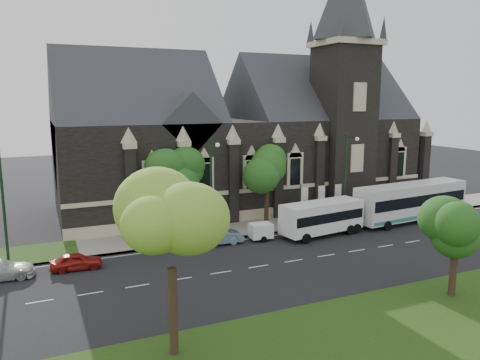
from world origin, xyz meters
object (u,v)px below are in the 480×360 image
tree_park_near (174,225)px  street_lamp_near (347,174)px  tree_walk_right (268,166)px  shuttle_bus (322,216)px  tree_park_east (457,224)px  banner_flag_center (320,199)px  car_far_red (76,261)px  tree_walk_left (180,172)px  street_lamp_mid (212,184)px  banner_flag_left (303,200)px  street_lamp_far (3,201)px  box_trailer (261,231)px  tour_coach (411,201)px  banner_flag_right (336,197)px  sedan (216,236)px

tree_park_near → street_lamp_near: (21.77, 15.86, -1.30)m
tree_walk_right → shuttle_bus: 7.54m
tree_park_east → banner_flag_center: bearing=83.4°
shuttle_bus → car_far_red: (-21.25, -0.04, -1.15)m
tree_walk_left → shuttle_bus: tree_walk_left is taller
tree_park_near → tree_walk_right: 24.58m
street_lamp_mid → banner_flag_left: street_lamp_mid is taller
street_lamp_far → banner_flag_center: 28.48m
tree_park_east → box_trailer: tree_park_east is taller
tree_park_near → tree_walk_left: (5.97, 19.47, -0.68)m
street_lamp_mid → street_lamp_far: size_ratio=1.00×
street_lamp_near → tour_coach: street_lamp_near is taller
tree_park_near → tree_park_east: bearing=-1.8°
banner_flag_right → box_trailer: (-10.24, -3.19, -1.54)m
car_far_red → tree_walk_left: bearing=-55.5°
tree_park_east → banner_flag_right: size_ratio=1.57×
tree_park_east → street_lamp_far: bearing=147.9°
banner_flag_center → car_far_red: (-23.73, -4.14, -1.76)m
tree_walk_left → banner_flag_left: bearing=-8.0°
banner_flag_left → box_trailer: 7.17m
banner_flag_left → box_trailer: bearing=-152.9°
tour_coach → banner_flag_left: bearing=156.4°
banner_flag_right → shuttle_bus: 6.10m
tree_park_near → sedan: (7.77, 14.97, -5.66)m
tree_park_near → banner_flag_right: (22.06, 17.77, -4.03)m
tree_park_east → tree_walk_right: (-2.96, 20.04, 1.20)m
tour_coach → banner_flag_right: bearing=146.6°
banner_flag_center → banner_flag_right: 2.00m
tree_walk_left → street_lamp_near: 16.22m
street_lamp_mid → street_lamp_far: bearing=180.0°
car_far_red → sedan: bearing=-80.0°
tree_park_east → sedan: tree_park_east is taller
tree_walk_left → tree_park_east: bearing=-59.1°
tree_park_near → street_lamp_mid: size_ratio=0.95×
banner_flag_right → banner_flag_left: bearing=180.0°
shuttle_bus → box_trailer: bearing=163.8°
banner_flag_left → banner_flag_right: size_ratio=1.00×
street_lamp_far → car_far_red: bearing=-26.1°
tree_park_east → banner_flag_left: size_ratio=1.57×
banner_flag_left → tour_coach: bearing=-18.6°
tree_park_near → box_trailer: size_ratio=3.02×
tree_park_east → banner_flag_center: 18.58m
sedan → car_far_red: sedan is taller
shuttle_bus → car_far_red: 21.28m
street_lamp_near → tree_walk_left: bearing=167.1°
box_trailer → tour_coach: bearing=2.7°
tree_park_near → tour_coach: tree_park_near is taller
tree_walk_left → street_lamp_far: (-14.20, -3.61, -0.62)m
shuttle_bus → sedan: bearing=165.2°
tree_walk_right → banner_flag_left: tree_walk_right is taller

